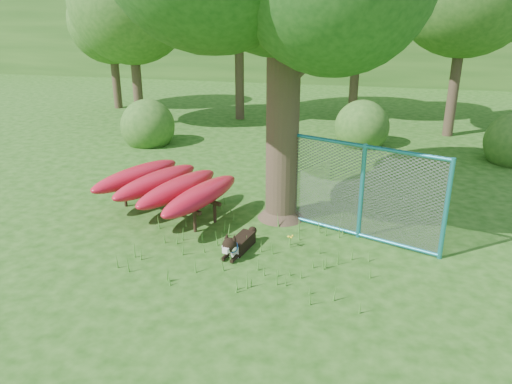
# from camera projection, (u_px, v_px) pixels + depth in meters

# --- Properties ---
(ground) EXTENTS (80.00, 80.00, 0.00)m
(ground) POSITION_uv_depth(u_px,v_px,m) (230.00, 265.00, 9.02)
(ground) COLOR #19450D
(ground) RESTS_ON ground
(wooden_post) EXTENTS (0.40, 0.16, 1.47)m
(wooden_post) POSITION_uv_depth(u_px,v_px,m) (279.00, 179.00, 11.12)
(wooden_post) COLOR brown
(wooden_post) RESTS_ON ground
(kayak_rack) EXTENTS (3.27, 3.54, 0.90)m
(kayak_rack) POSITION_uv_depth(u_px,v_px,m) (167.00, 185.00, 11.00)
(kayak_rack) COLOR black
(kayak_rack) RESTS_ON ground
(husky_dog) EXTENTS (0.46, 1.16, 0.52)m
(husky_dog) POSITION_uv_depth(u_px,v_px,m) (238.00, 244.00, 9.42)
(husky_dog) COLOR black
(husky_dog) RESTS_ON ground
(fence_section) EXTENTS (3.14, 1.29, 3.25)m
(fence_section) POSITION_uv_depth(u_px,v_px,m) (361.00, 192.00, 9.80)
(fence_section) COLOR teal
(fence_section) RESTS_ON ground
(wildflower_clump) EXTENTS (0.12, 0.10, 0.26)m
(wildflower_clump) POSITION_uv_depth(u_px,v_px,m) (290.00, 238.00, 9.62)
(wildflower_clump) COLOR #46862B
(wildflower_clump) RESTS_ON ground
(bg_tree_a) EXTENTS (4.40, 4.40, 6.70)m
(bg_tree_a) POSITION_uv_depth(u_px,v_px,m) (130.00, 3.00, 17.94)
(bg_tree_a) COLOR #3A2C20
(bg_tree_a) RESTS_ON ground
(bg_tree_c) EXTENTS (4.00, 4.00, 6.12)m
(bg_tree_c) POSITION_uv_depth(u_px,v_px,m) (359.00, 13.00, 19.10)
(bg_tree_c) COLOR #3A2C20
(bg_tree_c) RESTS_ON ground
(bg_tree_f) EXTENTS (3.60, 3.60, 5.55)m
(bg_tree_f) POSITION_uv_depth(u_px,v_px,m) (110.00, 22.00, 21.47)
(bg_tree_f) COLOR #3A2C20
(bg_tree_f) RESTS_ON ground
(shrub_left) EXTENTS (1.80, 1.80, 1.80)m
(shrub_left) POSITION_uv_depth(u_px,v_px,m) (149.00, 144.00, 16.92)
(shrub_left) COLOR #2C5A1D
(shrub_left) RESTS_ON ground
(shrub_right) EXTENTS (1.80, 1.80, 1.80)m
(shrub_right) POSITION_uv_depth(u_px,v_px,m) (512.00, 162.00, 14.93)
(shrub_right) COLOR #2C5A1D
(shrub_right) RESTS_ON ground
(shrub_mid) EXTENTS (1.80, 1.80, 1.80)m
(shrub_mid) POSITION_uv_depth(u_px,v_px,m) (360.00, 145.00, 16.80)
(shrub_mid) COLOR #2C5A1D
(shrub_mid) RESTS_ON ground
(wooded_hillside) EXTENTS (80.00, 12.00, 6.00)m
(wooded_hillside) POSITION_uv_depth(u_px,v_px,m) (344.00, 27.00, 33.48)
(wooded_hillside) COLOR #2C5A1D
(wooded_hillside) RESTS_ON ground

